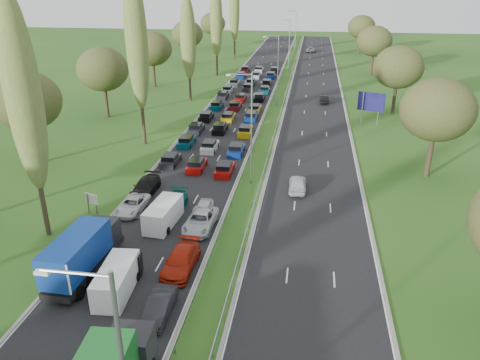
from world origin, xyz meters
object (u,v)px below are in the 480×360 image
at_px(blue_lorry, 83,252).
at_px(white_van_rear, 164,213).
at_px(direction_sign, 371,103).
at_px(near_car_3, 146,186).
at_px(info_sign, 92,201).
at_px(near_car_2, 133,205).
at_px(white_van_front, 118,278).

xyz_separation_m(blue_lorry, white_van_rear, (3.55, 8.53, -0.82)).
bearing_deg(direction_sign, near_car_3, -131.76).
xyz_separation_m(near_car_3, info_sign, (-3.41, -5.28, 0.59)).
bearing_deg(white_van_rear, near_car_3, 127.70).
xyz_separation_m(near_car_2, info_sign, (-3.57, -1.12, 0.69)).
bearing_deg(info_sign, white_van_rear, -6.36).
height_order(near_car_2, blue_lorry, blue_lorry).
xyz_separation_m(white_van_front, info_sign, (-7.10, 11.05, 0.30)).
distance_m(near_car_2, info_sign, 3.81).
bearing_deg(blue_lorry, near_car_2, 93.76).
bearing_deg(direction_sign, blue_lorry, -120.15).
xyz_separation_m(near_car_2, white_van_front, (3.53, -12.17, 0.40)).
relative_size(near_car_3, direction_sign, 1.00).
xyz_separation_m(near_car_3, white_van_front, (3.69, -16.33, 0.30)).
bearing_deg(white_van_front, info_sign, 118.58).
distance_m(near_car_3, blue_lorry, 14.68).
bearing_deg(blue_lorry, white_van_rear, 70.06).
bearing_deg(near_car_3, direction_sign, 48.28).
distance_m(near_car_2, white_van_front, 12.67).
relative_size(blue_lorry, white_van_front, 1.65).
height_order(white_van_front, info_sign, white_van_front).
xyz_separation_m(blue_lorry, white_van_front, (3.32, -1.70, -0.82)).
bearing_deg(white_van_rear, near_car_2, 157.69).
distance_m(white_van_rear, info_sign, 7.38).
xyz_separation_m(near_car_3, white_van_rear, (3.92, -6.10, 0.30)).
relative_size(near_car_2, near_car_3, 0.91).
xyz_separation_m(white_van_rear, direction_sign, (21.48, 34.54, 2.50)).
relative_size(blue_lorry, white_van_rear, 1.65).
bearing_deg(direction_sign, info_sign, -130.50).
xyz_separation_m(near_car_2, near_car_3, (-0.16, 4.16, 0.10)).
relative_size(white_van_front, white_van_rear, 1.00).
height_order(near_car_3, white_van_rear, white_van_rear).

